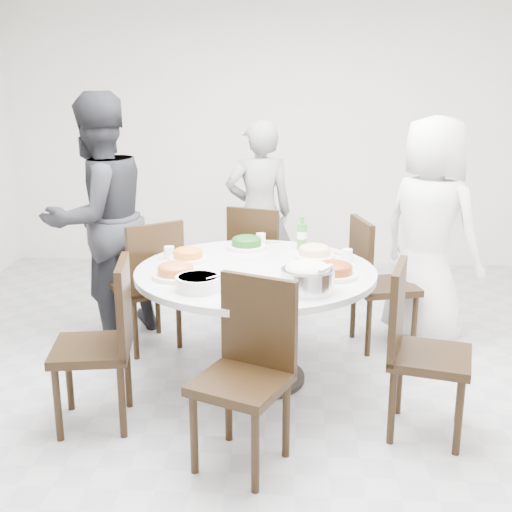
# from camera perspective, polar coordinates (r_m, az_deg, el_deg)

# --- Properties ---
(floor) EXTENTS (6.00, 6.00, 0.01)m
(floor) POSITION_cam_1_polar(r_m,az_deg,el_deg) (4.08, 3.49, -12.24)
(floor) COLOR #A2A2A6
(floor) RESTS_ON ground
(wall_back) EXTENTS (6.00, 0.01, 2.80)m
(wall_back) POSITION_cam_1_polar(r_m,az_deg,el_deg) (6.63, 3.71, 11.17)
(wall_back) COLOR silver
(wall_back) RESTS_ON ground
(dining_table) EXTENTS (1.50, 1.50, 0.75)m
(dining_table) POSITION_cam_1_polar(r_m,az_deg,el_deg) (4.12, -0.04, -6.16)
(dining_table) COLOR silver
(dining_table) RESTS_ON floor
(chair_ne) EXTENTS (0.51, 0.51, 0.95)m
(chair_ne) POSITION_cam_1_polar(r_m,az_deg,el_deg) (4.70, 11.37, -2.39)
(chair_ne) COLOR black
(chair_ne) RESTS_ON floor
(chair_n) EXTENTS (0.54, 0.54, 0.95)m
(chair_n) POSITION_cam_1_polar(r_m,az_deg,el_deg) (5.13, 0.53, -0.59)
(chair_n) COLOR black
(chair_n) RESTS_ON floor
(chair_nw) EXTENTS (0.59, 0.59, 0.95)m
(chair_nw) POSITION_cam_1_polar(r_m,az_deg,el_deg) (4.67, -9.80, -2.45)
(chair_nw) COLOR black
(chair_nw) RESTS_ON floor
(chair_sw) EXTENTS (0.48, 0.48, 0.95)m
(chair_sw) POSITION_cam_1_polar(r_m,az_deg,el_deg) (3.68, -14.43, -7.69)
(chair_sw) COLOR black
(chair_sw) RESTS_ON floor
(chair_s) EXTENTS (0.56, 0.56, 0.95)m
(chair_s) POSITION_cam_1_polar(r_m,az_deg,el_deg) (3.20, -1.37, -10.86)
(chair_s) COLOR black
(chair_s) RESTS_ON floor
(chair_se) EXTENTS (0.51, 0.51, 0.95)m
(chair_se) POSITION_cam_1_polar(r_m,az_deg,el_deg) (3.60, 15.26, -8.34)
(chair_se) COLOR black
(chair_se) RESTS_ON floor
(diner_right) EXTENTS (0.94, 0.95, 1.65)m
(diner_right) POSITION_cam_1_polar(r_m,az_deg,el_deg) (4.83, 15.21, 2.17)
(diner_right) COLOR silver
(diner_right) RESTS_ON floor
(diner_middle) EXTENTS (0.65, 0.50, 1.58)m
(diner_middle) POSITION_cam_1_polar(r_m,az_deg,el_deg) (5.47, 0.28, 3.81)
(diner_middle) COLOR black
(diner_middle) RESTS_ON floor
(diner_left) EXTENTS (1.08, 1.12, 1.81)m
(diner_left) POSITION_cam_1_polar(r_m,az_deg,el_deg) (4.82, -13.84, 3.23)
(diner_left) COLOR black
(diner_left) RESTS_ON floor
(dish_greens) EXTENTS (0.27, 0.27, 0.07)m
(dish_greens) POSITION_cam_1_polar(r_m,az_deg,el_deg) (4.46, -0.85, 1.08)
(dish_greens) COLOR white
(dish_greens) RESTS_ON dining_table
(dish_pale) EXTENTS (0.27, 0.27, 0.07)m
(dish_pale) POSITION_cam_1_polar(r_m,az_deg,el_deg) (4.25, 5.22, 0.28)
(dish_pale) COLOR white
(dish_pale) RESTS_ON dining_table
(dish_orange) EXTENTS (0.24, 0.24, 0.07)m
(dish_orange) POSITION_cam_1_polar(r_m,az_deg,el_deg) (4.18, -6.05, -0.01)
(dish_orange) COLOR white
(dish_orange) RESTS_ON dining_table
(dish_redbrown) EXTENTS (0.28, 0.28, 0.07)m
(dish_redbrown) POSITION_cam_1_polar(r_m,az_deg,el_deg) (3.85, 6.94, -1.35)
(dish_redbrown) COLOR white
(dish_redbrown) RESTS_ON dining_table
(dish_tofu) EXTENTS (0.27, 0.27, 0.07)m
(dish_tofu) POSITION_cam_1_polar(r_m,az_deg,el_deg) (3.84, -7.16, -1.44)
(dish_tofu) COLOR white
(dish_tofu) RESTS_ON dining_table
(rice_bowl) EXTENTS (0.30, 0.30, 0.13)m
(rice_bowl) POSITION_cam_1_polar(r_m,az_deg,el_deg) (3.57, 4.59, -2.16)
(rice_bowl) COLOR silver
(rice_bowl) RESTS_ON dining_table
(soup_bowl) EXTENTS (0.25, 0.25, 0.08)m
(soup_bowl) POSITION_cam_1_polar(r_m,az_deg,el_deg) (3.61, -5.16, -2.39)
(soup_bowl) COLOR white
(soup_bowl) RESTS_ON dining_table
(beverage_bottle) EXTENTS (0.07, 0.07, 0.23)m
(beverage_bottle) POSITION_cam_1_polar(r_m,az_deg,el_deg) (4.44, 4.10, 2.07)
(beverage_bottle) COLOR #387930
(beverage_bottle) RESTS_ON dining_table
(tea_cups) EXTENTS (0.07, 0.07, 0.08)m
(tea_cups) POSITION_cam_1_polar(r_m,az_deg,el_deg) (4.60, 0.49, 1.60)
(tea_cups) COLOR white
(tea_cups) RESTS_ON dining_table
(chopsticks) EXTENTS (0.24, 0.04, 0.01)m
(chopsticks) POSITION_cam_1_polar(r_m,az_deg,el_deg) (4.66, 0.71, 1.36)
(chopsticks) COLOR tan
(chopsticks) RESTS_ON dining_table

